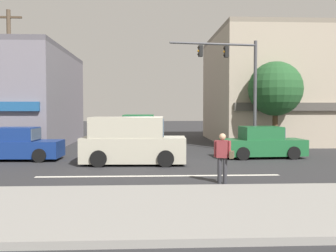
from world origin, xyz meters
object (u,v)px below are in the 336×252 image
(street_tree, at_px, (275,89))
(van_crossing_leftbound, at_px, (139,133))
(utility_pole_far_right, at_px, (290,88))
(van_approaching_near, at_px, (132,142))
(sedan_crossing_center, at_px, (262,144))
(sedan_crossing_rightbound, at_px, (18,145))
(pedestrian_foreground_with_bag, at_px, (223,155))
(utility_pole_near_left, at_px, (10,80))
(traffic_light_mast, at_px, (238,78))

(street_tree, bearing_deg, van_crossing_leftbound, 173.10)
(street_tree, distance_m, utility_pole_far_right, 1.62)
(van_approaching_near, distance_m, van_crossing_leftbound, 6.38)
(van_crossing_leftbound, relative_size, sedan_crossing_center, 1.10)
(van_approaching_near, height_order, sedan_crossing_rightbound, van_approaching_near)
(street_tree, height_order, utility_pole_far_right, utility_pole_far_right)
(sedan_crossing_center, bearing_deg, sedan_crossing_rightbound, -178.59)
(street_tree, height_order, sedan_crossing_center, street_tree)
(van_approaching_near, height_order, van_crossing_leftbound, same)
(utility_pole_far_right, xyz_separation_m, sedan_crossing_center, (-3.01, -4.48, -3.06))
(street_tree, distance_m, sedan_crossing_center, 4.85)
(van_crossing_leftbound, bearing_deg, sedan_crossing_rightbound, -140.54)
(pedestrian_foreground_with_bag, bearing_deg, sedan_crossing_rightbound, 143.95)
(van_crossing_leftbound, xyz_separation_m, pedestrian_foreground_with_bag, (3.03, -11.09, -0.05))
(utility_pole_near_left, height_order, sedan_crossing_center, utility_pole_near_left)
(traffic_light_mast, bearing_deg, utility_pole_far_right, 35.42)
(sedan_crossing_center, bearing_deg, utility_pole_near_left, 170.88)
(sedan_crossing_center, distance_m, sedan_crossing_rightbound, 12.05)
(street_tree, relative_size, van_approaching_near, 1.13)
(sedan_crossing_rightbound, bearing_deg, utility_pole_near_left, 115.78)
(utility_pole_far_right, bearing_deg, van_crossing_leftbound, -179.60)
(sedan_crossing_rightbound, bearing_deg, utility_pole_far_right, 17.61)
(street_tree, height_order, sedan_crossing_rightbound, street_tree)
(van_crossing_leftbound, bearing_deg, utility_pole_far_right, 0.40)
(utility_pole_near_left, distance_m, sedan_crossing_center, 13.79)
(utility_pole_near_left, height_order, van_approaching_near, utility_pole_near_left)
(van_approaching_near, bearing_deg, traffic_light_mast, 33.20)
(van_approaching_near, height_order, pedestrian_foreground_with_bag, van_approaching_near)
(street_tree, distance_m, utility_pole_near_left, 15.05)
(sedan_crossing_center, height_order, pedestrian_foreground_with_bag, pedestrian_foreground_with_bag)
(van_approaching_near, bearing_deg, utility_pole_far_right, 34.11)
(traffic_light_mast, height_order, van_crossing_leftbound, traffic_light_mast)
(sedan_crossing_center, height_order, sedan_crossing_rightbound, same)
(van_approaching_near, relative_size, van_crossing_leftbound, 1.01)
(utility_pole_near_left, height_order, utility_pole_far_right, utility_pole_near_left)
(van_approaching_near, relative_size, sedan_crossing_center, 1.12)
(van_approaching_near, height_order, sedan_crossing_center, van_approaching_near)
(van_approaching_near, xyz_separation_m, sedan_crossing_center, (6.50, 1.96, -0.29))
(van_crossing_leftbound, bearing_deg, van_approaching_near, -91.66)
(sedan_crossing_center, distance_m, pedestrian_foreground_with_bag, 7.44)
(sedan_crossing_rightbound, height_order, pedestrian_foreground_with_bag, pedestrian_foreground_with_bag)
(utility_pole_near_left, xyz_separation_m, van_approaching_near, (6.71, -4.08, -3.03))
(traffic_light_mast, bearing_deg, sedan_crossing_rightbound, -169.66)
(sedan_crossing_rightbound, bearing_deg, pedestrian_foreground_with_bag, -36.05)
(utility_pole_near_left, xyz_separation_m, sedan_crossing_center, (13.21, -2.12, -3.32))
(van_approaching_near, bearing_deg, pedestrian_foreground_with_bag, -55.67)
(sedan_crossing_rightbound, bearing_deg, traffic_light_mast, 10.34)
(traffic_light_mast, xyz_separation_m, van_crossing_leftbound, (-5.48, 2.67, -3.17))
(sedan_crossing_rightbound, bearing_deg, sedan_crossing_center, 1.41)
(van_crossing_leftbound, xyz_separation_m, sedan_crossing_center, (6.32, -4.42, -0.29))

